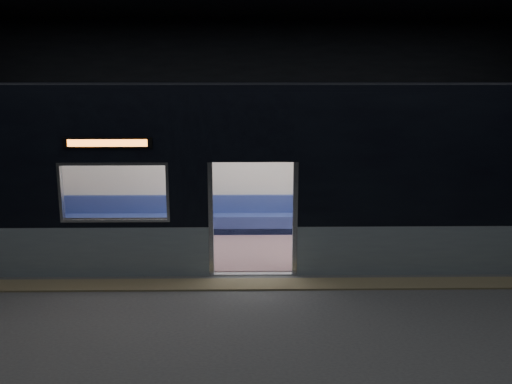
{
  "coord_description": "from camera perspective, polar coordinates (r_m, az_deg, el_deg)",
  "views": [
    {
      "loc": [
        -0.09,
        -8.13,
        3.51
      ],
      "look_at": [
        0.07,
        2.3,
        1.25
      ],
      "focal_mm": 38.0,
      "sensor_mm": 36.0,
      "label": 1
    }
  ],
  "objects": [
    {
      "name": "station_floor",
      "position": [
        8.86,
        -0.23,
        -11.14
      ],
      "size": [
        24.0,
        14.0,
        0.01
      ],
      "primitive_type": "cube",
      "color": "#47494C",
      "rests_on": "ground"
    },
    {
      "name": "station_envelope",
      "position": [
        8.13,
        -0.26,
        13.32
      ],
      "size": [
        24.0,
        14.0,
        5.0
      ],
      "color": "black",
      "rests_on": "station_floor"
    },
    {
      "name": "tactile_strip",
      "position": [
        9.36,
        -0.27,
        -9.7
      ],
      "size": [
        22.8,
        0.5,
        0.03
      ],
      "primitive_type": "cube",
      "color": "#8C7F59",
      "rests_on": "station_floor"
    },
    {
      "name": "metro_car",
      "position": [
        10.81,
        -0.4,
        3.37
      ],
      "size": [
        18.0,
        3.04,
        3.35
      ],
      "color": "#8EA1A9",
      "rests_on": "station_floor"
    },
    {
      "name": "passenger",
      "position": [
        12.95,
        21.33,
        -0.69
      ],
      "size": [
        0.45,
        0.72,
        1.38
      ],
      "rotation": [
        0.0,
        0.0,
        0.2
      ],
      "color": "black",
      "rests_on": "metro_car"
    },
    {
      "name": "handbag",
      "position": [
        12.78,
        21.8,
        -1.44
      ],
      "size": [
        0.35,
        0.32,
        0.14
      ],
      "primitive_type": "cube",
      "rotation": [
        0.0,
        0.0,
        0.29
      ],
      "color": "black",
      "rests_on": "passenger"
    },
    {
      "name": "transit_map",
      "position": [
        12.67,
        15.54,
        2.64
      ],
      "size": [
        1.07,
        0.03,
        0.7
      ],
      "primitive_type": "cube",
      "color": "white",
      "rests_on": "metro_car"
    }
  ]
}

